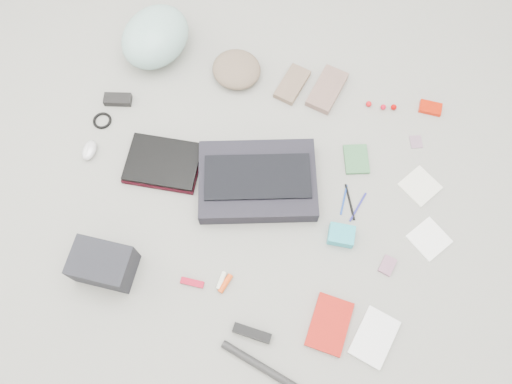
% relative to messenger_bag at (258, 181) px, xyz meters
% --- Properties ---
extents(ground_plane, '(4.00, 4.00, 0.00)m').
position_rel_messenger_bag_xyz_m(ground_plane, '(0.00, -0.05, -0.04)').
color(ground_plane, gray).
extents(messenger_bag, '(0.55, 0.45, 0.08)m').
position_rel_messenger_bag_xyz_m(messenger_bag, '(0.00, 0.00, 0.00)').
color(messenger_bag, black).
rests_on(messenger_bag, ground_plane).
extents(bag_flap, '(0.47, 0.29, 0.01)m').
position_rel_messenger_bag_xyz_m(bag_flap, '(0.00, 0.00, 0.05)').
color(bag_flap, black).
rests_on(bag_flap, messenger_bag).
extents(laptop_sleeve, '(0.32, 0.24, 0.02)m').
position_rel_messenger_bag_xyz_m(laptop_sleeve, '(-0.41, 0.01, -0.03)').
color(laptop_sleeve, black).
rests_on(laptop_sleeve, ground_plane).
extents(laptop, '(0.31, 0.23, 0.02)m').
position_rel_messenger_bag_xyz_m(laptop, '(-0.41, 0.01, -0.01)').
color(laptop, black).
rests_on(laptop, laptop_sleeve).
extents(bike_helmet, '(0.38, 0.42, 0.21)m').
position_rel_messenger_bag_xyz_m(bike_helmet, '(-0.60, 0.57, 0.06)').
color(bike_helmet, '#97C9C1').
rests_on(bike_helmet, ground_plane).
extents(beanie, '(0.29, 0.28, 0.08)m').
position_rel_messenger_bag_xyz_m(beanie, '(-0.21, 0.52, -0.00)').
color(beanie, '#76614E').
rests_on(beanie, ground_plane).
extents(mitten_left, '(0.15, 0.21, 0.03)m').
position_rel_messenger_bag_xyz_m(mitten_left, '(0.05, 0.51, -0.03)').
color(mitten_left, '#7C6350').
rests_on(mitten_left, ground_plane).
extents(mitten_right, '(0.17, 0.25, 0.03)m').
position_rel_messenger_bag_xyz_m(mitten_right, '(0.21, 0.52, -0.02)').
color(mitten_right, '#846458').
rests_on(mitten_right, ground_plane).
extents(power_brick, '(0.13, 0.08, 0.03)m').
position_rel_messenger_bag_xyz_m(power_brick, '(-0.70, 0.26, -0.02)').
color(power_brick, black).
rests_on(power_brick, ground_plane).
extents(cable_coil, '(0.11, 0.11, 0.01)m').
position_rel_messenger_bag_xyz_m(cable_coil, '(-0.74, 0.15, -0.03)').
color(cable_coil, black).
rests_on(cable_coil, ground_plane).
extents(mouse, '(0.06, 0.10, 0.04)m').
position_rel_messenger_bag_xyz_m(mouse, '(-0.74, -0.00, -0.02)').
color(mouse, silver).
rests_on(mouse, ground_plane).
extents(camera_bag, '(0.23, 0.16, 0.15)m').
position_rel_messenger_bag_xyz_m(camera_bag, '(-0.50, -0.48, 0.03)').
color(camera_bag, black).
rests_on(camera_bag, ground_plane).
extents(multitool, '(0.09, 0.03, 0.01)m').
position_rel_messenger_bag_xyz_m(multitool, '(-0.16, -0.46, -0.03)').
color(multitool, '#A0071D').
rests_on(multitool, ground_plane).
extents(toiletry_tube_white, '(0.03, 0.07, 0.02)m').
position_rel_messenger_bag_xyz_m(toiletry_tube_white, '(-0.05, -0.43, -0.03)').
color(toiletry_tube_white, silver).
rests_on(toiletry_tube_white, ground_plane).
extents(toiletry_tube_orange, '(0.05, 0.08, 0.02)m').
position_rel_messenger_bag_xyz_m(toiletry_tube_orange, '(-0.03, -0.44, -0.03)').
color(toiletry_tube_orange, '#E74811').
rests_on(toiletry_tube_orange, ground_plane).
extents(u_lock, '(0.15, 0.05, 0.03)m').
position_rel_messenger_bag_xyz_m(u_lock, '(0.11, -0.60, -0.03)').
color(u_lock, black).
rests_on(u_lock, ground_plane).
extents(bike_pump, '(0.31, 0.12, 0.03)m').
position_rel_messenger_bag_xyz_m(bike_pump, '(0.16, -0.70, -0.03)').
color(bike_pump, black).
rests_on(bike_pump, ground_plane).
extents(book_red, '(0.16, 0.22, 0.02)m').
position_rel_messenger_bag_xyz_m(book_red, '(0.39, -0.50, -0.03)').
color(book_red, red).
rests_on(book_red, ground_plane).
extents(book_white, '(0.18, 0.23, 0.02)m').
position_rel_messenger_bag_xyz_m(book_white, '(0.56, -0.51, -0.03)').
color(book_white, white).
rests_on(book_white, ground_plane).
extents(notepad, '(0.13, 0.16, 0.02)m').
position_rel_messenger_bag_xyz_m(notepad, '(0.39, 0.20, -0.03)').
color(notepad, '#376C3F').
rests_on(notepad, ground_plane).
extents(pen_blue, '(0.01, 0.14, 0.01)m').
position_rel_messenger_bag_xyz_m(pen_blue, '(0.37, 0.01, -0.04)').
color(pen_blue, '#183C99').
rests_on(pen_blue, ground_plane).
extents(pen_black, '(0.07, 0.15, 0.01)m').
position_rel_messenger_bag_xyz_m(pen_black, '(0.39, 0.00, -0.04)').
color(pen_black, black).
rests_on(pen_black, ground_plane).
extents(pen_navy, '(0.06, 0.14, 0.01)m').
position_rel_messenger_bag_xyz_m(pen_navy, '(0.43, -0.01, -0.04)').
color(pen_navy, navy).
rests_on(pen_navy, ground_plane).
extents(accordion_wallet, '(0.10, 0.08, 0.05)m').
position_rel_messenger_bag_xyz_m(accordion_wallet, '(0.38, -0.15, -0.01)').
color(accordion_wallet, '#23A5B8').
rests_on(accordion_wallet, ground_plane).
extents(card_deck, '(0.07, 0.09, 0.01)m').
position_rel_messenger_bag_xyz_m(card_deck, '(0.57, -0.23, -0.03)').
color(card_deck, '#9C6680').
rests_on(card_deck, ground_plane).
extents(napkin_top, '(0.19, 0.19, 0.01)m').
position_rel_messenger_bag_xyz_m(napkin_top, '(0.67, 0.14, -0.04)').
color(napkin_top, silver).
rests_on(napkin_top, ground_plane).
extents(napkin_bottom, '(0.19, 0.19, 0.01)m').
position_rel_messenger_bag_xyz_m(napkin_bottom, '(0.73, -0.08, -0.04)').
color(napkin_bottom, white).
rests_on(napkin_bottom, ground_plane).
extents(lollipop_a, '(0.03, 0.03, 0.03)m').
position_rel_messenger_bag_xyz_m(lollipop_a, '(0.40, 0.48, -0.03)').
color(lollipop_a, red).
rests_on(lollipop_a, ground_plane).
extents(lollipop_b, '(0.03, 0.03, 0.02)m').
position_rel_messenger_bag_xyz_m(lollipop_b, '(0.47, 0.48, -0.03)').
color(lollipop_b, red).
rests_on(lollipop_b, ground_plane).
extents(lollipop_c, '(0.03, 0.03, 0.03)m').
position_rel_messenger_bag_xyz_m(lollipop_c, '(0.52, 0.49, -0.03)').
color(lollipop_c, '#9D0000').
rests_on(lollipop_c, ground_plane).
extents(altoids_tin, '(0.10, 0.07, 0.02)m').
position_rel_messenger_bag_xyz_m(altoids_tin, '(0.68, 0.52, -0.03)').
color(altoids_tin, red).
rests_on(altoids_tin, ground_plane).
extents(stamp_sheet, '(0.07, 0.07, 0.00)m').
position_rel_messenger_bag_xyz_m(stamp_sheet, '(0.63, 0.34, -0.04)').
color(stamp_sheet, gray).
rests_on(stamp_sheet, ground_plane).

